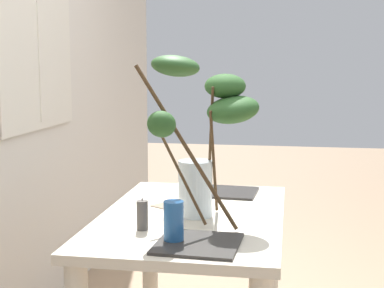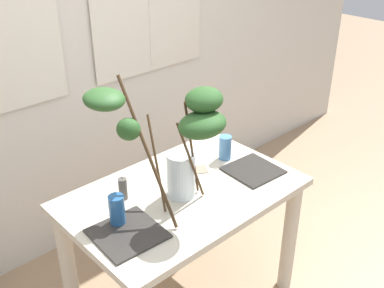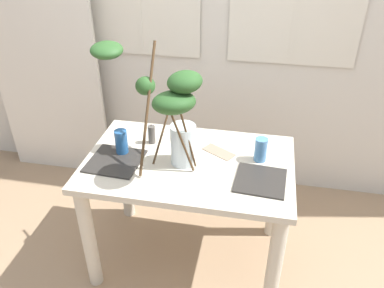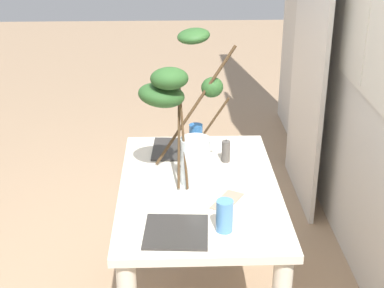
% 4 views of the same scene
% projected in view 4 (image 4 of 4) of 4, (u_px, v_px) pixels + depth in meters
% --- Properties ---
extents(curtain_sheer_side, '(0.85, 0.03, 2.47)m').
position_uv_depth(curtain_sheer_side, '(313.00, 20.00, 3.62)').
color(curtain_sheer_side, silver).
rests_on(curtain_sheer_side, ground).
extents(dining_table, '(1.14, 0.73, 0.74)m').
position_uv_depth(dining_table, '(199.00, 214.00, 2.72)').
color(dining_table, beige).
rests_on(dining_table, ground).
extents(vase_with_branches, '(0.60, 0.46, 0.65)m').
position_uv_depth(vase_with_branches, '(183.00, 109.00, 2.59)').
color(vase_with_branches, silver).
rests_on(vase_with_branches, dining_table).
extents(drinking_glass_blue_left, '(0.07, 0.07, 0.15)m').
position_uv_depth(drinking_glass_blue_left, '(195.00, 138.00, 2.98)').
color(drinking_glass_blue_left, '#235693').
rests_on(drinking_glass_blue_left, dining_table).
extents(drinking_glass_blue_right, '(0.07, 0.07, 0.13)m').
position_uv_depth(drinking_glass_blue_right, '(224.00, 216.00, 2.29)').
color(drinking_glass_blue_right, '#4C84BC').
rests_on(drinking_glass_blue_right, dining_table).
extents(plate_square_left, '(0.29, 0.29, 0.01)m').
position_uv_depth(plate_square_left, '(179.00, 149.00, 3.01)').
color(plate_square_left, '#2D2B28').
rests_on(plate_square_left, dining_table).
extents(plate_square_right, '(0.27, 0.27, 0.01)m').
position_uv_depth(plate_square_right, '(176.00, 232.00, 2.30)').
color(plate_square_right, '#2D2B28').
rests_on(plate_square_right, dining_table).
extents(napkin_folded, '(0.20, 0.17, 0.00)m').
position_uv_depth(napkin_folded, '(227.00, 201.00, 2.53)').
color(napkin_folded, gray).
rests_on(napkin_folded, dining_table).
extents(pillar_candle, '(0.04, 0.04, 0.12)m').
position_uv_depth(pillar_candle, '(226.00, 151.00, 2.87)').
color(pillar_candle, '#514C47').
rests_on(pillar_candle, dining_table).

